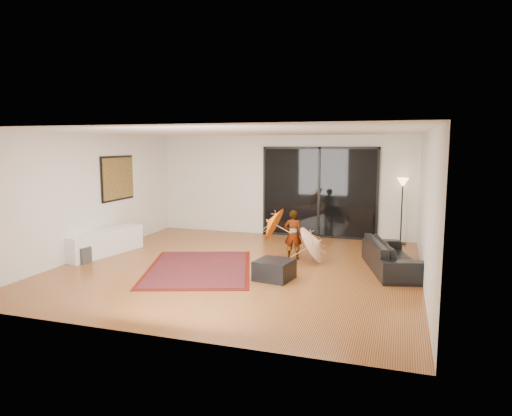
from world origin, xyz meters
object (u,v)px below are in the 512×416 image
at_px(media_console, 104,242).
at_px(child, 293,235).
at_px(sofa, 392,256).
at_px(ottoman, 274,270).

height_order(media_console, child, child).
xyz_separation_m(media_console, child, (4.14, 0.91, 0.26)).
bearing_deg(sofa, child, 65.96).
height_order(media_console, ottoman, media_console).
bearing_deg(child, ottoman, 83.62).
height_order(sofa, child, child).
relative_size(sofa, ottoman, 3.28).
relative_size(sofa, child, 1.93).
relative_size(ottoman, child, 0.59).
distance_m(sofa, ottoman, 2.40).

